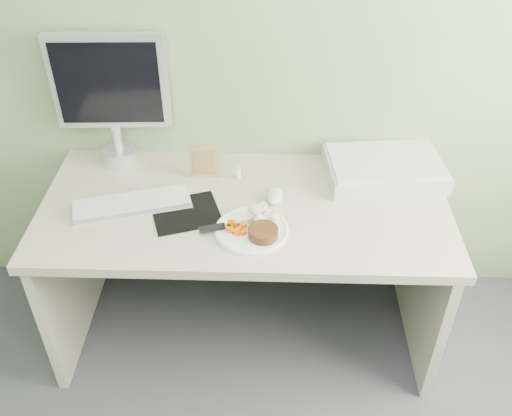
{
  "coord_description": "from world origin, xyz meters",
  "views": [
    {
      "loc": [
        0.1,
        -0.14,
        2.09
      ],
      "look_at": [
        0.05,
        1.5,
        0.81
      ],
      "focal_mm": 40.0,
      "sensor_mm": 36.0,
      "label": 1
    }
  ],
  "objects_px": {
    "scanner": "(384,169)",
    "plate": "(252,230)",
    "monitor": "(111,93)",
    "desk": "(245,240)"
  },
  "relations": [
    {
      "from": "scanner",
      "to": "plate",
      "type": "bearing_deg",
      "value": -150.75
    },
    {
      "from": "plate",
      "to": "scanner",
      "type": "relative_size",
      "value": 0.58
    },
    {
      "from": "monitor",
      "to": "desk",
      "type": "bearing_deg",
      "value": -32.41
    },
    {
      "from": "desk",
      "to": "plate",
      "type": "distance_m",
      "value": 0.25
    },
    {
      "from": "desk",
      "to": "scanner",
      "type": "height_order",
      "value": "scanner"
    },
    {
      "from": "plate",
      "to": "monitor",
      "type": "distance_m",
      "value": 0.81
    },
    {
      "from": "desk",
      "to": "plate",
      "type": "xyz_separation_m",
      "value": [
        0.03,
        -0.16,
        0.19
      ]
    },
    {
      "from": "desk",
      "to": "scanner",
      "type": "relative_size",
      "value": 3.39
    },
    {
      "from": "plate",
      "to": "scanner",
      "type": "xyz_separation_m",
      "value": [
        0.54,
        0.38,
        0.03
      ]
    },
    {
      "from": "desk",
      "to": "scanner",
      "type": "distance_m",
      "value": 0.65
    }
  ]
}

